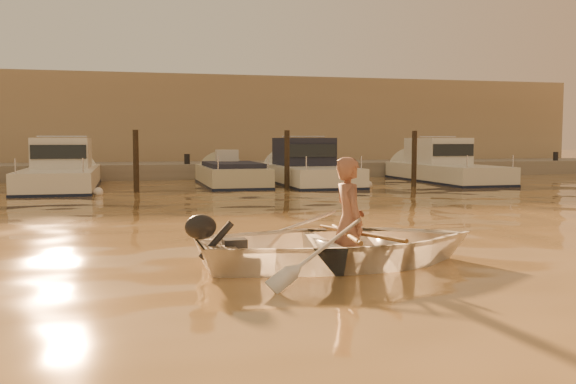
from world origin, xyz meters
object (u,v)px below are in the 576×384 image
object	(u,v)px
moored_boat_4	(308,168)
moored_boat_5	(445,166)
dinghy	(342,244)
person	(349,222)
moored_boat_2	(61,170)
moored_boat_3	(231,179)
waterfront_building	(135,126)

from	to	relation	value
moored_boat_4	moored_boat_5	distance (m)	5.73
dinghy	person	world-z (taller)	person
moored_boat_2	moored_boat_3	size ratio (longest dim) A/B	1.30
dinghy	moored_boat_4	distance (m)	15.64
person	waterfront_building	world-z (taller)	waterfront_building
person	moored_boat_2	distance (m)	15.99
moored_boat_2	waterfront_building	bearing A→B (deg)	76.23
dinghy	moored_boat_5	xyz separation A→B (m)	(9.59, 15.16, 0.34)
dinghy	moored_boat_5	bearing A→B (deg)	-32.95
moored_boat_4	moored_boat_5	bearing A→B (deg)	0.00
dinghy	waterfront_building	xyz separation A→B (m)	(-2.31, 26.16, 2.11)
waterfront_building	moored_boat_4	bearing A→B (deg)	-60.69
moored_boat_4	person	bearing A→B (deg)	-103.94
moored_boat_3	waterfront_building	bearing A→B (deg)	106.40
dinghy	moored_boat_2	bearing A→B (deg)	17.66
moored_boat_4	waterfront_building	xyz separation A→B (m)	(-6.18, 11.00, 1.77)
dinghy	person	distance (m)	0.31
person	moored_boat_3	distance (m)	15.18
moored_boat_3	moored_boat_4	bearing A→B (deg)	0.00
moored_boat_2	moored_boat_4	distance (m)	8.87
moored_boat_2	moored_boat_4	xyz separation A→B (m)	(8.87, 0.00, 0.00)
moored_boat_2	moored_boat_5	xyz separation A→B (m)	(14.60, 0.00, 0.00)
person	moored_boat_5	size ratio (longest dim) A/B	0.23
dinghy	moored_boat_2	world-z (taller)	moored_boat_2
dinghy	moored_boat_4	size ratio (longest dim) A/B	0.53
moored_boat_4	waterfront_building	world-z (taller)	waterfront_building
moored_boat_2	waterfront_building	world-z (taller)	waterfront_building
moored_boat_2	waterfront_building	distance (m)	11.46
moored_boat_3	moored_boat_2	bearing A→B (deg)	180.00
dinghy	waterfront_building	world-z (taller)	waterfront_building
moored_boat_2	moored_boat_5	distance (m)	14.60
moored_boat_2	person	bearing A→B (deg)	-71.37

